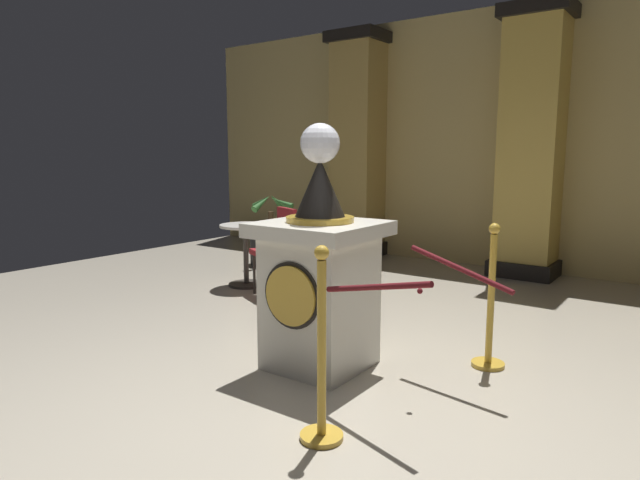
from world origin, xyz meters
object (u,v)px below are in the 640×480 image
Objects in this scene: pedestal_clock at (320,276)px; cafe_table at (246,247)px; stanchion_near at (322,373)px; stanchion_far at (490,317)px; cafe_chair_red at (279,243)px; potted_palm_left at (271,245)px.

pedestal_clock is 2.65m from cafe_table.
stanchion_near is 1.61m from stanchion_far.
cafe_table is at bearing 172.03° from cafe_chair_red.
pedestal_clock reaches higher than potted_palm_left.
stanchion_far reaches higher than cafe_chair_red.
cafe_chair_red is at bearing 164.64° from stanchion_far.
stanchion_near is 3.18m from cafe_chair_red.
stanchion_far is (1.01, 0.72, -0.30)m from pedestal_clock.
stanchion_near is at bearing -53.52° from pedestal_clock.
cafe_chair_red is (1.20, -1.25, 0.31)m from potted_palm_left.
potted_palm_left is 1.40× the size of cafe_table.
stanchion_far is 4.28m from potted_palm_left.
stanchion_near is 1.01× the size of stanchion_far.
cafe_table is 0.60m from cafe_chair_red.
pedestal_clock reaches higher than stanchion_near.
stanchion_far is 1.11× the size of cafe_chair_red.
potted_palm_left reaches higher than cafe_table.
cafe_table is (0.62, -1.17, 0.20)m from potted_palm_left.
pedestal_clock is at bearing -43.85° from potted_palm_left.
stanchion_near is 3.66m from cafe_table.
cafe_table is at bearing 139.82° from stanchion_near.
stanchion_far reaches higher than potted_palm_left.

